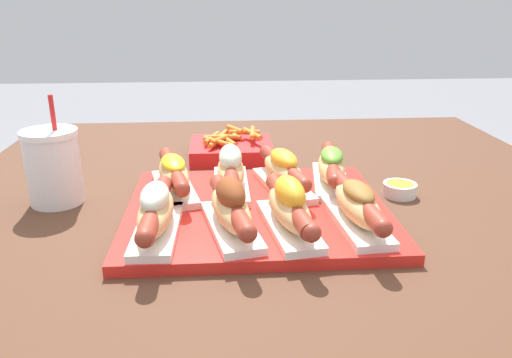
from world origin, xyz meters
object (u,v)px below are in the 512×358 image
(hot_dog_4, at_px, (174,174))
(hot_dog_6, at_px, (283,171))
(hot_dog_0, at_px, (156,212))
(drink_cup, at_px, (53,167))
(hot_dog_2, at_px, (291,207))
(sauce_bowl, at_px, (400,189))
(fries_basket, at_px, (231,149))
(hot_dog_1, at_px, (231,208))
(hot_dog_5, at_px, (231,170))
(serving_tray, at_px, (257,211))
(hot_dog_3, at_px, (357,205))
(hot_dog_7, at_px, (331,167))

(hot_dog_4, relative_size, hot_dog_6, 1.00)
(hot_dog_0, height_order, drink_cup, drink_cup)
(hot_dog_0, distance_m, hot_dog_4, 0.17)
(hot_dog_6, bearing_deg, hot_dog_2, -93.45)
(sauce_bowl, xyz_separation_m, fries_basket, (-0.30, 0.26, 0.01))
(sauce_bowl, distance_m, fries_basket, 0.40)
(hot_dog_6, relative_size, drink_cup, 1.12)
(hot_dog_1, relative_size, drink_cup, 1.13)
(hot_dog_4, distance_m, hot_dog_6, 0.19)
(hot_dog_5, bearing_deg, hot_dog_6, -3.08)
(hot_dog_1, xyz_separation_m, hot_dog_5, (0.00, 0.17, 0.00))
(hot_dog_4, height_order, hot_dog_5, hot_dog_5)
(serving_tray, xyz_separation_m, hot_dog_3, (0.14, -0.09, 0.04))
(hot_dog_1, relative_size, hot_dog_4, 1.01)
(hot_dog_2, distance_m, hot_dog_5, 0.19)
(hot_dog_2, relative_size, hot_dog_7, 1.00)
(serving_tray, relative_size, hot_dog_0, 1.93)
(hot_dog_2, bearing_deg, hot_dog_4, 138.03)
(hot_dog_3, distance_m, hot_dog_5, 0.25)
(hot_dog_6, relative_size, fries_basket, 1.19)
(hot_dog_4, relative_size, hot_dog_7, 0.99)
(hot_dog_2, relative_size, hot_dog_3, 0.99)
(hot_dog_7, height_order, sauce_bowl, hot_dog_7)
(hot_dog_1, relative_size, hot_dog_5, 0.98)
(sauce_bowl, height_order, fries_basket, fries_basket)
(hot_dog_1, bearing_deg, sauce_bowl, 26.99)
(hot_dog_0, xyz_separation_m, hot_dog_1, (0.11, 0.00, 0.00))
(sauce_bowl, bearing_deg, hot_dog_1, -153.01)
(hot_dog_0, height_order, hot_dog_1, hot_dog_1)
(hot_dog_1, bearing_deg, hot_dog_5, 88.67)
(hot_dog_6, xyz_separation_m, drink_cup, (-0.40, 0.01, 0.01))
(hot_dog_7, bearing_deg, hot_dog_6, -170.28)
(hot_dog_2, height_order, hot_dog_7, hot_dog_2)
(serving_tray, distance_m, hot_dog_2, 0.11)
(hot_dog_4, bearing_deg, drink_cup, 177.07)
(hot_dog_5, bearing_deg, hot_dog_7, 3.22)
(hot_dog_0, distance_m, hot_dog_3, 0.30)
(serving_tray, distance_m, fries_basket, 0.33)
(hot_dog_1, xyz_separation_m, fries_basket, (0.01, 0.41, -0.03))
(hot_dog_2, height_order, drink_cup, drink_cup)
(serving_tray, height_order, hot_dog_6, hot_dog_6)
(hot_dog_2, height_order, sauce_bowl, hot_dog_2)
(hot_dog_6, bearing_deg, fries_basket, 109.39)
(hot_dog_2, height_order, hot_dog_5, same)
(hot_dog_2, bearing_deg, hot_dog_6, 86.55)
(serving_tray, distance_m, drink_cup, 0.36)
(serving_tray, height_order, sauce_bowl, sauce_bowl)
(hot_dog_2, distance_m, fries_basket, 0.43)
(hot_dog_1, height_order, sauce_bowl, hot_dog_1)
(hot_dog_5, relative_size, sauce_bowl, 3.63)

